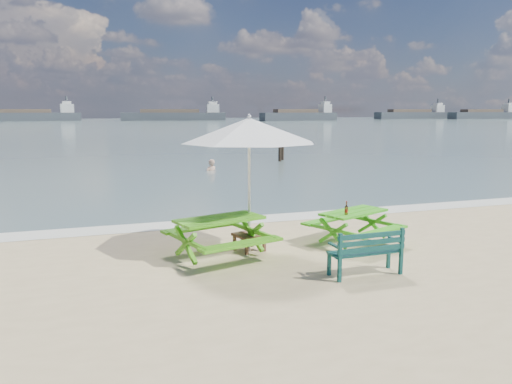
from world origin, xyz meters
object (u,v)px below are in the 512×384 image
object	(u,v)px
park_bench	(365,261)
side_table	(249,242)
picnic_table_right	(353,228)
patio_umbrella	(249,130)
picnic_table_left	(220,239)
swimmer	(211,177)
beer_bottle	(346,210)

from	to	relation	value
park_bench	side_table	size ratio (longest dim) A/B	1.92
park_bench	side_table	world-z (taller)	park_bench
side_table	picnic_table_right	bearing A→B (deg)	-5.89
picnic_table_right	patio_umbrella	distance (m)	3.05
park_bench	patio_umbrella	bearing A→B (deg)	124.85
picnic_table_right	side_table	world-z (taller)	picnic_table_right
picnic_table_left	picnic_table_right	size ratio (longest dim) A/B	1.05
picnic_table_right	side_table	distance (m)	2.25
swimmer	picnic_table_left	bearing A→B (deg)	-102.65
beer_bottle	swimmer	bearing A→B (deg)	87.91
picnic_table_right	beer_bottle	size ratio (longest dim) A/B	7.75
picnic_table_left	park_bench	bearing A→B (deg)	-39.20
picnic_table_right	beer_bottle	world-z (taller)	beer_bottle
picnic_table_left	picnic_table_right	xyz separation A→B (m)	(2.92, 0.09, -0.04)
patio_umbrella	park_bench	bearing A→B (deg)	-55.15
park_bench	beer_bottle	world-z (taller)	beer_bottle
beer_bottle	picnic_table_left	bearing A→B (deg)	176.08
patio_umbrella	beer_bottle	xyz separation A→B (m)	(1.90, -0.50, -1.61)
park_bench	swimmer	xyz separation A→B (m)	(0.98, 15.54, -0.56)
beer_bottle	swimmer	distance (m)	14.04
side_table	swimmer	distance (m)	13.71
side_table	swimmer	world-z (taller)	swimmer
picnic_table_right	park_bench	bearing A→B (deg)	-113.62
park_bench	side_table	distance (m)	2.50
picnic_table_right	swimmer	size ratio (longest dim) A/B	1.25
picnic_table_right	park_bench	world-z (taller)	park_bench
park_bench	beer_bottle	distance (m)	1.72
picnic_table_right	patio_umbrella	size ratio (longest dim) A/B	0.63
picnic_table_left	park_bench	world-z (taller)	same
side_table	swimmer	xyz separation A→B (m)	(2.41, 13.49, -0.50)
side_table	patio_umbrella	xyz separation A→B (m)	(0.00, 0.00, 2.23)
side_table	park_bench	bearing A→B (deg)	-55.15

